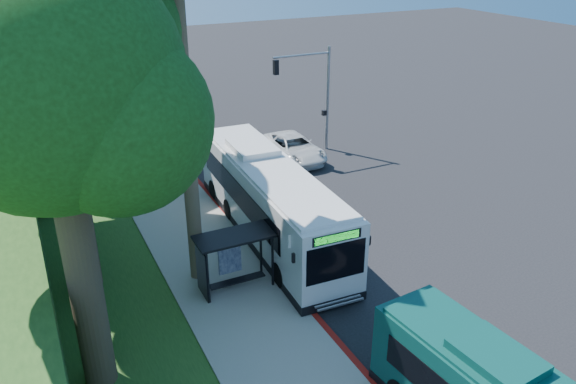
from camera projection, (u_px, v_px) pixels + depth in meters
ground at (342, 224)px, 28.83m from camera, size 140.00×140.00×0.00m
sidewalk at (207, 255)px, 25.86m from camera, size 4.50×70.00×0.12m
red_curb at (290, 287)px, 23.53m from camera, size 0.25×30.00×0.13m
grass_verge at (64, 235)px, 27.65m from camera, size 8.00×70.00×0.06m
bus_shelter at (228, 251)px, 22.82m from camera, size 3.20×1.51×2.55m
stop_sign_pole at (292, 259)px, 21.71m from camera, size 0.35×0.06×3.17m
traffic_signal_pole at (315, 87)px, 36.64m from camera, size 4.10×0.30×7.00m
tree_0 at (44, 9)px, 19.13m from camera, size 8.40×8.00×15.70m
tree_6 at (55, 95)px, 14.67m from camera, size 7.56×7.20×13.74m
white_bus at (269, 198)px, 27.06m from camera, size 3.50×13.60×4.02m
pickup at (294, 148)px, 36.82m from camera, size 2.60×5.63×1.57m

